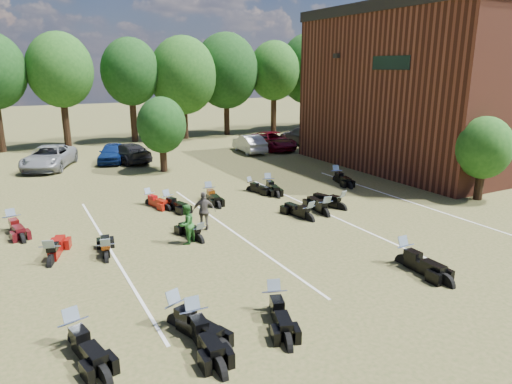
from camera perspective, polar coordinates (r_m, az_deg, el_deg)
ground at (r=18.76m, az=9.11°, el=-5.92°), size 160.00×160.00×0.00m
car_2 at (r=34.50m, az=-24.45°, el=3.97°), size 4.51×6.12×1.55m
car_3 at (r=34.83m, az=-15.73°, el=4.74°), size 2.99×5.12×1.39m
car_4 at (r=35.13m, az=-17.50°, el=4.70°), size 3.06×4.42×1.40m
car_5 at (r=37.55m, az=-0.83°, el=6.08°), size 2.01×4.51×1.44m
car_6 at (r=38.94m, az=2.14°, el=6.42°), size 2.73×5.42×1.47m
car_7 at (r=41.85m, az=5.84°, el=7.03°), size 2.38×5.42×1.55m
person_green at (r=18.10m, az=-8.71°, el=-4.00°), size 0.98×0.94×1.60m
person_grey at (r=19.50m, az=-6.50°, el=-2.37°), size 1.07×0.77×1.69m
motorcycle_0 at (r=12.87m, az=-21.62°, el=-17.38°), size 1.30×2.56×1.36m
motorcycle_1 at (r=12.98m, az=-9.84°, el=-16.15°), size 1.57×2.62×1.39m
motorcycle_2 at (r=12.59m, az=-7.67°, el=-17.13°), size 0.88×2.50×1.38m
motorcycle_3 at (r=13.45m, az=2.29°, el=-14.72°), size 1.47×2.46×1.31m
motorcycle_4 at (r=17.16m, az=17.95°, el=-8.56°), size 0.82×2.52×1.40m
motorcycle_7 at (r=17.88m, az=-24.17°, el=-8.22°), size 1.46×2.50×1.33m
motorcycle_8 at (r=17.51m, az=-18.14°, el=-8.10°), size 1.03×2.24×1.20m
motorcycle_10 at (r=18.48m, az=-7.07°, el=-6.18°), size 1.03×2.15×1.15m
motorcycle_11 at (r=22.78m, az=10.55°, el=-2.15°), size 1.38×2.52×1.34m
motorcycle_12 at (r=20.94m, az=6.63°, el=-3.55°), size 1.06×2.39×1.28m
motorcycle_13 at (r=21.72m, az=8.67°, el=-2.93°), size 1.12×2.50×1.35m
motorcycle_14 at (r=22.15m, az=-28.07°, el=-4.25°), size 1.15×2.42×1.30m
motorcycle_15 at (r=23.85m, az=-13.18°, el=-1.51°), size 1.31×2.19×1.16m
motorcycle_16 at (r=23.15m, az=-10.95°, el=-1.89°), size 1.28×2.31×1.23m
motorcycle_17 at (r=24.28m, az=-5.88°, el=-0.88°), size 0.99×2.36×1.28m
motorcycle_18 at (r=26.04m, az=1.53°, el=0.31°), size 1.23×2.43×1.30m
motorcycle_19 at (r=25.76m, az=-0.69°, el=0.15°), size 1.25×2.09×1.11m
motorcycle_20 at (r=28.40m, az=9.97°, el=1.35°), size 1.26×2.53×1.35m
brick_building at (r=39.97m, az=27.40°, el=11.66°), size 25.40×15.20×10.70m
tree_line at (r=43.89m, az=-16.01°, el=14.17°), size 56.00×6.00×9.79m
young_tree_near_building at (r=26.24m, az=26.62°, el=4.96°), size 2.80×2.80×4.16m
young_tree_midfield at (r=30.79m, az=-11.71°, el=8.20°), size 3.20×3.20×4.70m
parking_lines at (r=19.68m, az=-3.26°, el=-4.69°), size 20.10×14.00×0.01m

